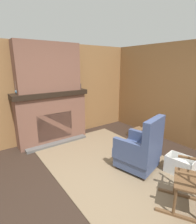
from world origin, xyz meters
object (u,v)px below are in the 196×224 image
(oil_lamp_vase, at_px, (17,89))
(armchair, at_px, (140,151))
(rocking_chair, at_px, (196,182))
(laundry_basket, at_px, (180,165))
(storage_case, at_px, (75,86))
(firewood_stack, at_px, (136,132))

(oil_lamp_vase, bearing_deg, armchair, 34.74)
(rocking_chair, distance_m, laundry_basket, 0.87)
(rocking_chair, bearing_deg, storage_case, -31.11)
(laundry_basket, bearing_deg, rocking_chair, -49.43)
(armchair, distance_m, storage_case, 2.35)
(rocking_chair, xyz_separation_m, oil_lamp_vase, (-3.20, -1.32, 0.93))
(armchair, height_order, storage_case, storage_case)
(armchair, bearing_deg, oil_lamp_vase, 20.63)
(firewood_stack, distance_m, laundry_basket, 1.77)
(laundry_basket, distance_m, storage_case, 2.96)
(rocking_chair, relative_size, laundry_basket, 2.60)
(laundry_basket, bearing_deg, oil_lamp_vase, -143.76)
(oil_lamp_vase, bearing_deg, firewood_stack, 68.57)
(rocking_chair, bearing_deg, oil_lamp_vase, -7.37)
(armchair, xyz_separation_m, oil_lamp_vase, (-2.14, -1.49, 0.99))
(armchair, xyz_separation_m, laundry_basket, (0.52, 0.46, -0.20))
(armchair, relative_size, oil_lamp_vase, 3.60)
(oil_lamp_vase, bearing_deg, storage_case, 90.00)
(laundry_basket, bearing_deg, armchair, -138.11)
(armchair, distance_m, oil_lamp_vase, 2.79)
(armchair, relative_size, storage_case, 3.99)
(rocking_chair, bearing_deg, armchair, -38.70)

